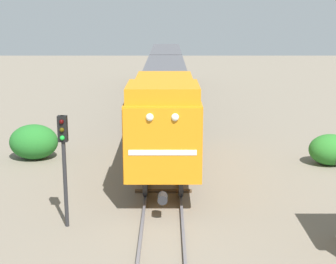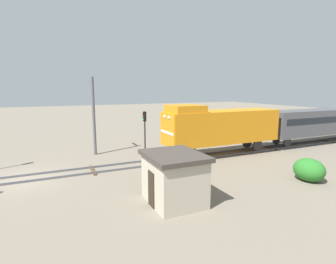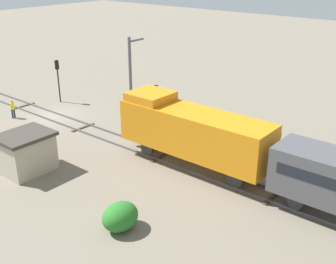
% 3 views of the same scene
% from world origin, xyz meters
% --- Properties ---
extents(locomotive, '(2.90, 11.60, 4.60)m').
position_xyz_m(locomotive, '(0.00, 15.99, 2.77)').
color(locomotive, orange).
rests_on(locomotive, railway_track).
extents(passenger_car_leading, '(2.84, 14.00, 3.66)m').
position_xyz_m(passenger_car_leading, '(0.00, 29.33, 2.52)').
color(passenger_car_leading, '#4C4C51').
rests_on(passenger_car_leading, railway_track).
extents(passenger_car_trailing, '(2.84, 14.00, 3.66)m').
position_xyz_m(passenger_car_trailing, '(0.00, 43.93, 2.52)').
color(passenger_car_trailing, '#4C4C51').
rests_on(passenger_car_trailing, railway_track).
extents(traffic_signal_mid, '(0.32, 0.34, 4.02)m').
position_xyz_m(traffic_signal_mid, '(-3.40, 9.85, 2.80)').
color(traffic_signal_mid, '#262628').
rests_on(traffic_signal_mid, ground).
extents(bush_near, '(2.12, 1.74, 1.54)m').
position_xyz_m(bush_near, '(8.25, 17.35, 0.77)').
color(bush_near, '#286F26').
rests_on(bush_near, ground).
extents(bush_far, '(2.48, 2.03, 1.81)m').
position_xyz_m(bush_far, '(-6.72, 18.40, 0.90)').
color(bush_far, '#226B26').
rests_on(bush_far, ground).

